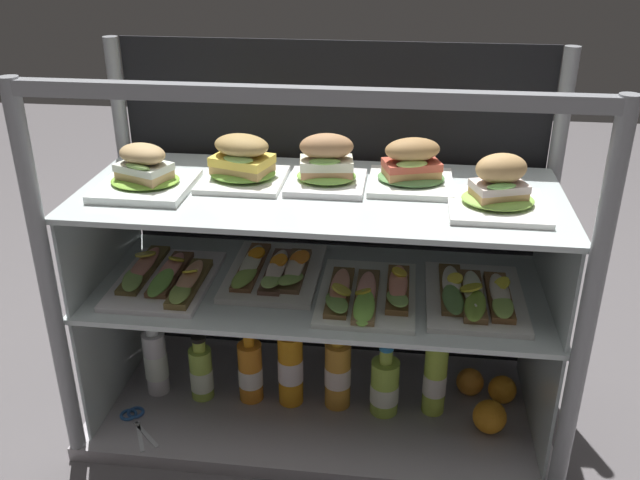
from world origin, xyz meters
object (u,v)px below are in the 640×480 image
juice_bottle_front_middle (291,367)px  orange_fruit_beside_bottles (470,382)px  juice_bottle_tucked_behind (338,372)px  open_sandwich_tray_near_right_corner (368,293)px  juice_bottle_back_center (435,377)px  open_sandwich_tray_far_left (475,296)px  juice_bottle_front_second (250,371)px  plated_roll_sandwich_far_left (499,191)px  juice_bottle_back_right (156,361)px  juice_bottle_front_left_end (385,386)px  open_sandwich_tray_far_right (274,271)px  plated_roll_sandwich_far_right (145,175)px  orange_fruit_rolled_forward (502,390)px  open_sandwich_tray_mid_left (166,278)px  juice_bottle_front_fourth (201,373)px  plated_roll_sandwich_right_of_center (242,164)px  orange_fruit_near_left_post (490,417)px  plated_roll_sandwich_mid_right (326,167)px  plated_roll_sandwich_left_of_center (411,169)px  kitchen_scissors (135,418)px

juice_bottle_front_middle → orange_fruit_beside_bottles: size_ratio=3.44×
juice_bottle_tucked_behind → open_sandwich_tray_near_right_corner: bearing=-33.8°
juice_bottle_front_middle → juice_bottle_back_center: bearing=1.3°
open_sandwich_tray_far_left → juice_bottle_front_second: 0.61m
open_sandwich_tray_near_right_corner → juice_bottle_front_second: (-0.30, 0.04, -0.28)m
juice_bottle_front_middle → juice_bottle_tucked_behind: size_ratio=1.02×
plated_roll_sandwich_far_left → juice_bottle_back_right: plated_roll_sandwich_far_left is taller
juice_bottle_front_second → juice_bottle_front_left_end: juice_bottle_front_second is taller
juice_bottle_front_middle → juice_bottle_front_second: bearing=-179.7°
open_sandwich_tray_far_right → juice_bottle_front_middle: bearing=-38.9°
juice_bottle_front_middle → juice_bottle_tucked_behind: 0.12m
plated_roll_sandwich_far_right → orange_fruit_rolled_forward: size_ratio=2.82×
juice_bottle_front_left_end → orange_fruit_rolled_forward: juice_bottle_front_left_end is taller
open_sandwich_tray_mid_left → juice_bottle_front_second: size_ratio=1.44×
open_sandwich_tray_far_left → orange_fruit_beside_bottles: (0.03, 0.12, -0.32)m
open_sandwich_tray_mid_left → juice_bottle_front_fourth: size_ratio=1.71×
plated_roll_sandwich_right_of_center → open_sandwich_tray_far_right: (0.07, -0.01, -0.27)m
plated_roll_sandwich_right_of_center → juice_bottle_front_second: 0.55m
juice_bottle_front_fourth → orange_fruit_near_left_post: bearing=-3.4°
juice_bottle_tucked_behind → juice_bottle_back_center: (0.24, 0.01, 0.00)m
open_sandwich_tray_far_left → juice_bottle_back_right: size_ratio=1.38×
juice_bottle_front_second → juice_bottle_tucked_behind: size_ratio=0.90×
plated_roll_sandwich_far_right → open_sandwich_tray_near_right_corner: (0.51, -0.01, -0.26)m
plated_roll_sandwich_far_right → open_sandwich_tray_mid_left: bearing=2.1°
plated_roll_sandwich_mid_right → juice_bottle_front_fourth: bearing=-170.4°
open_sandwich_tray_near_right_corner → open_sandwich_tray_far_right: bearing=161.3°
open_sandwich_tray_mid_left → plated_roll_sandwich_far_left: bearing=-1.0°
plated_roll_sandwich_far_left → juice_bottle_front_middle: 0.69m
open_sandwich_tray_near_right_corner → juice_bottle_back_right: open_sandwich_tray_near_right_corner is taller
open_sandwich_tray_near_right_corner → open_sandwich_tray_far_left: (0.24, 0.02, 0.00)m
plated_roll_sandwich_left_of_center → orange_fruit_rolled_forward: bearing=-0.8°
open_sandwich_tray_far_left → kitchen_scissors: open_sandwich_tray_far_left is taller
juice_bottle_back_right → open_sandwich_tray_near_right_corner: bearing=-4.6°
juice_bottle_back_right → juice_bottle_tucked_behind: juice_bottle_tucked_behind is taller
juice_bottle_back_right → juice_bottle_front_left_end: juice_bottle_back_right is taller
orange_fruit_near_left_post → plated_roll_sandwich_right_of_center: bearing=171.0°
plated_roll_sandwich_right_of_center → juice_bottle_front_middle: (0.11, -0.04, -0.52)m
juice_bottle_tucked_behind → orange_fruit_beside_bottles: size_ratio=3.36×
juice_bottle_tucked_behind → juice_bottle_back_center: bearing=1.2°
plated_roll_sandwich_left_of_center → orange_fruit_rolled_forward: plated_roll_sandwich_left_of_center is taller
open_sandwich_tray_far_left → plated_roll_sandwich_far_left: bearing=-39.0°
juice_bottle_front_middle → orange_fruit_rolled_forward: 0.55m
kitchen_scissors → juice_bottle_back_center: bearing=10.2°
plated_roll_sandwich_far_left → kitchen_scissors: size_ratio=1.24×
juice_bottle_front_middle → orange_fruit_rolled_forward: bearing=7.1°
plated_roll_sandwich_mid_right → juice_bottle_front_middle: (-0.08, -0.05, -0.52)m
open_sandwich_tray_far_left → orange_fruit_rolled_forward: bearing=41.4°
plated_roll_sandwich_left_of_center → orange_fruit_near_left_post: 0.64m
open_sandwich_tray_mid_left → juice_bottle_front_middle: size_ratio=1.27×
juice_bottle_front_fourth → orange_fruit_rolled_forward: juice_bottle_front_fourth is taller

